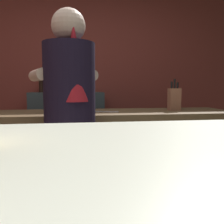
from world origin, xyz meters
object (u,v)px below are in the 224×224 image
mixing_bowl (68,108)px  bottle_hot_sauce (42,85)px  bottle_olive_oil (84,85)px  knife_block (174,99)px  chefs_knife (104,112)px  bartender (70,114)px

mixing_bowl → bottle_hot_sauce: (-0.37, 1.17, 0.22)m
mixing_bowl → bottle_olive_oil: 1.06m
knife_block → bottle_olive_oil: size_ratio=1.24×
mixing_bowl → bottle_hot_sauce: bottle_hot_sauce is taller
chefs_knife → bottle_hot_sauce: bottle_hot_sauce is taller
bartender → chefs_knife: (0.28, 0.41, -0.02)m
bottle_olive_oil → bottle_hot_sauce: bearing=165.3°
bottle_olive_oil → chefs_knife: bearing=-83.3°
bartender → bottle_olive_oil: bartender is taller
bartender → bottle_hot_sauce: (-0.40, 1.68, 0.22)m
bartender → chefs_knife: bearing=-53.0°
bottle_hot_sauce → bottle_olive_oil: bearing=-14.7°
chefs_knife → bottle_olive_oil: bottle_olive_oil is taller
mixing_bowl → bottle_hot_sauce: bearing=107.6°
mixing_bowl → chefs_knife: 0.33m
chefs_knife → bottle_olive_oil: size_ratio=1.05×
chefs_knife → bartender: bearing=-109.7°
chefs_knife → mixing_bowl: bearing=174.6°
chefs_knife → bottle_olive_oil: (-0.13, 1.14, 0.23)m
bartender → mixing_bowl: bartender is taller
mixing_bowl → bottle_hot_sauce: 1.24m
bartender → bottle_hot_sauce: bartender is taller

